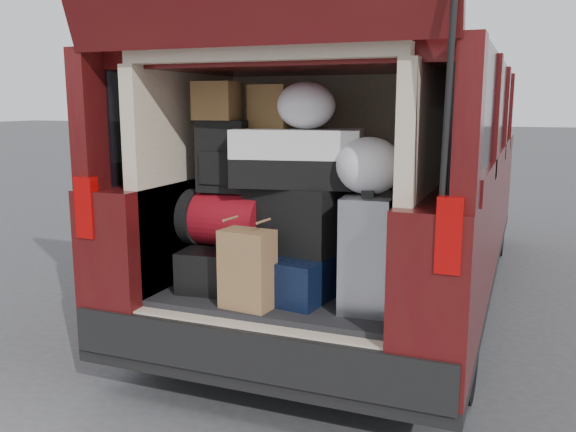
% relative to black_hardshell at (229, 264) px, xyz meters
% --- Properties ---
extents(ground, '(80.00, 80.00, 0.00)m').
position_rel_black_hardshell_xyz_m(ground, '(0.35, -0.17, -0.66)').
color(ground, '#39393C').
rests_on(ground, ground).
extents(minivan, '(1.90, 5.35, 2.77)m').
position_rel_black_hardshell_xyz_m(minivan, '(0.35, 1.68, 0.25)').
color(minivan, black).
rests_on(minivan, ground).
extents(load_floor, '(1.24, 1.05, 0.55)m').
position_rel_black_hardshell_xyz_m(load_floor, '(0.35, 0.10, -0.38)').
color(load_floor, black).
rests_on(load_floor, ground).
extents(black_hardshell, '(0.45, 0.58, 0.22)m').
position_rel_black_hardshell_xyz_m(black_hardshell, '(0.00, 0.00, 0.00)').
color(black_hardshell, black).
rests_on(black_hardshell, load_floor).
extents(navy_hardshell, '(0.48, 0.56, 0.22)m').
position_rel_black_hardshell_xyz_m(navy_hardshell, '(0.41, -0.04, 0.00)').
color(navy_hardshell, black).
rests_on(navy_hardshell, load_floor).
extents(silver_roller, '(0.25, 0.38, 0.55)m').
position_rel_black_hardshell_xyz_m(silver_roller, '(0.80, -0.09, 0.16)').
color(silver_roller, silver).
rests_on(silver_roller, load_floor).
extents(kraft_bag, '(0.26, 0.18, 0.38)m').
position_rel_black_hardshell_xyz_m(kraft_bag, '(0.26, -0.32, 0.08)').
color(kraft_bag, olive).
rests_on(kraft_bag, load_floor).
extents(red_duffel, '(0.47, 0.33, 0.29)m').
position_rel_black_hardshell_xyz_m(red_duffel, '(0.00, -0.01, 0.25)').
color(red_duffel, maroon).
rests_on(red_duffel, black_hardshell).
extents(black_soft_case, '(0.51, 0.36, 0.34)m').
position_rel_black_hardshell_xyz_m(black_soft_case, '(0.38, 0.01, 0.28)').
color(black_soft_case, black).
rests_on(black_soft_case, navy_hardshell).
extents(backpack, '(0.27, 0.18, 0.37)m').
position_rel_black_hardshell_xyz_m(backpack, '(-0.01, -0.01, 0.59)').
color(backpack, black).
rests_on(backpack, red_duffel).
extents(twotone_duffel, '(0.69, 0.44, 0.29)m').
position_rel_black_hardshell_xyz_m(twotone_duffel, '(0.39, 0.02, 0.59)').
color(twotone_duffel, white).
rests_on(twotone_duffel, black_soft_case).
extents(grocery_sack_lower, '(0.22, 0.18, 0.20)m').
position_rel_black_hardshell_xyz_m(grocery_sack_lower, '(-0.04, -0.01, 0.87)').
color(grocery_sack_lower, brown).
rests_on(grocery_sack_lower, backpack).
extents(grocery_sack_upper, '(0.25, 0.22, 0.22)m').
position_rel_black_hardshell_xyz_m(grocery_sack_upper, '(0.23, 0.10, 0.84)').
color(grocery_sack_upper, brown).
rests_on(grocery_sack_upper, twotone_duffel).
extents(plastic_bag_center, '(0.33, 0.32, 0.23)m').
position_rel_black_hardshell_xyz_m(plastic_bag_center, '(0.44, 0.01, 0.85)').
color(plastic_bag_center, white).
rests_on(plastic_bag_center, twotone_duffel).
extents(plastic_bag_right, '(0.37, 0.35, 0.27)m').
position_rel_black_hardshell_xyz_m(plastic_bag_right, '(0.79, -0.08, 0.57)').
color(plastic_bag_right, white).
rests_on(plastic_bag_right, silver_roller).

